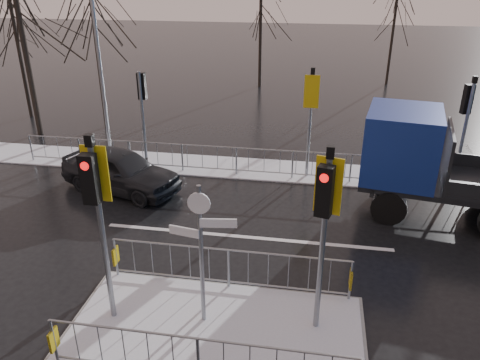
% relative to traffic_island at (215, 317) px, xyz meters
% --- Properties ---
extents(ground, '(120.00, 120.00, 0.00)m').
position_rel_traffic_island_xyz_m(ground, '(0.01, -0.01, -0.39)').
color(ground, black).
rests_on(ground, ground).
extents(snow_verge, '(30.00, 2.00, 0.04)m').
position_rel_traffic_island_xyz_m(snow_verge, '(0.01, 8.59, -0.37)').
color(snow_verge, silver).
rests_on(snow_verge, ground).
extents(lane_markings, '(8.00, 11.38, 0.01)m').
position_rel_traffic_island_xyz_m(lane_markings, '(0.01, -0.34, -0.39)').
color(lane_markings, silver).
rests_on(lane_markings, ground).
extents(traffic_island, '(6.00, 3.04, 4.15)m').
position_rel_traffic_island_xyz_m(traffic_island, '(0.00, 0.00, 0.00)').
color(traffic_island, slate).
rests_on(traffic_island, ground).
extents(far_kerb_fixtures, '(18.00, 0.65, 3.83)m').
position_rel_traffic_island_xyz_m(far_kerb_fixtures, '(0.31, 8.08, 0.63)').
color(far_kerb_fixtures, gray).
rests_on(far_kerb_fixtures, ground).
extents(car_far_lane, '(4.48, 2.86, 1.42)m').
position_rel_traffic_island_xyz_m(car_far_lane, '(-4.56, 6.12, 0.32)').
color(car_far_lane, black).
rests_on(car_far_lane, ground).
extents(flatbed_truck, '(7.05, 3.55, 3.12)m').
position_rel_traffic_island_xyz_m(flatbed_truck, '(5.20, 6.15, 1.27)').
color(flatbed_truck, black).
rests_on(flatbed_truck, ground).
extents(tree_near_b, '(4.00, 4.00, 7.55)m').
position_rel_traffic_island_xyz_m(tree_near_b, '(-7.99, 12.49, 4.76)').
color(tree_near_b, black).
rests_on(tree_near_b, ground).
extents(tree_near_c, '(3.50, 3.50, 6.61)m').
position_rel_traffic_island_xyz_m(tree_near_c, '(-12.49, 13.49, 4.11)').
color(tree_near_c, black).
rests_on(tree_near_c, ground).
extents(tree_far_a, '(3.75, 3.75, 7.08)m').
position_rel_traffic_island_xyz_m(tree_far_a, '(-1.99, 21.99, 4.43)').
color(tree_far_a, black).
rests_on(tree_far_a, ground).
extents(tree_far_b, '(3.25, 3.25, 6.14)m').
position_rel_traffic_island_xyz_m(tree_far_b, '(6.01, 23.99, 3.79)').
color(tree_far_b, black).
rests_on(tree_far_b, ground).
extents(street_lamp_left, '(1.25, 0.18, 8.20)m').
position_rel_traffic_island_xyz_m(street_lamp_left, '(-6.42, 9.49, 4.10)').
color(street_lamp_left, gray).
rests_on(street_lamp_left, ground).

